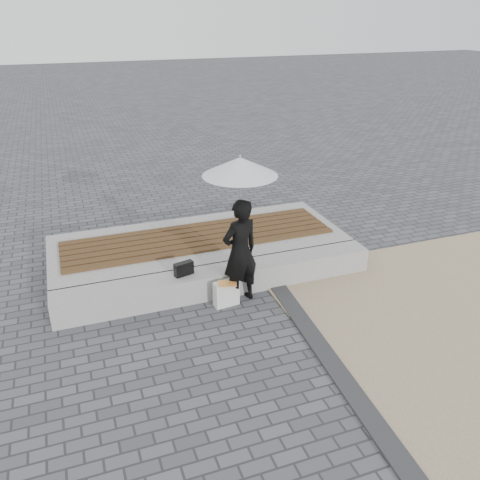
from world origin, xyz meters
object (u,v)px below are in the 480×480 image
(seating_ledge, at_px, (221,280))
(handbag, at_px, (184,269))
(canvas_tote, at_px, (226,293))
(parasol, at_px, (240,166))
(woman, at_px, (240,252))

(seating_ledge, height_order, handbag, handbag)
(seating_ledge, distance_m, canvas_tote, 0.40)
(parasol, xyz_separation_m, canvas_tote, (-0.24, -0.06, -1.90))
(seating_ledge, bearing_deg, handbag, 179.31)
(seating_ledge, relative_size, handbag, 17.06)
(woman, relative_size, parasol, 1.23)
(handbag, relative_size, canvas_tote, 0.75)
(handbag, distance_m, canvas_tote, 0.73)
(handbag, bearing_deg, woman, -38.61)
(canvas_tote, bearing_deg, seating_ledge, 77.14)
(seating_ledge, height_order, woman, woman)
(seating_ledge, xyz_separation_m, woman, (0.20, -0.33, 0.61))
(canvas_tote, bearing_deg, handbag, 136.05)
(handbag, bearing_deg, seating_ledge, -15.50)
(woman, distance_m, parasol, 1.28)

